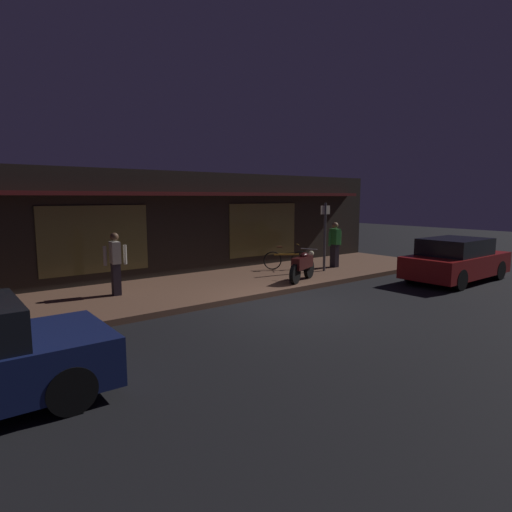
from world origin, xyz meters
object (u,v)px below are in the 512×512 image
object	(u,v)px
person_bystander	(335,244)
sign_post	(325,233)
motorcycle	(303,265)
bicycle_parked	(286,260)
person_photographer	(115,262)
parked_car_far	(456,260)

from	to	relation	value
person_bystander	sign_post	size ratio (longest dim) A/B	0.70
motorcycle	bicycle_parked	distance (m)	2.18
person_bystander	bicycle_parked	bearing A→B (deg)	158.57
person_photographer	parked_car_far	distance (m)	10.61
bicycle_parked	person_bystander	distance (m)	1.99
motorcycle	bicycle_parked	xyz separation A→B (m)	(1.04, 1.91, -0.14)
person_photographer	parked_car_far	size ratio (longest dim) A/B	0.41
sign_post	parked_car_far	xyz separation A→B (m)	(2.54, -3.45, -0.81)
motorcycle	parked_car_far	size ratio (longest dim) A/B	0.39
sign_post	parked_car_far	world-z (taller)	sign_post
sign_post	person_bystander	bearing A→B (deg)	20.65
person_bystander	sign_post	bearing A→B (deg)	-159.35
person_photographer	sign_post	size ratio (longest dim) A/B	0.70
person_bystander	person_photographer	bearing A→B (deg)	176.86
bicycle_parked	sign_post	size ratio (longest dim) A/B	0.59
bicycle_parked	parked_car_far	size ratio (longest dim) A/B	0.35
parked_car_far	person_photographer	bearing A→B (deg)	156.40
person_photographer	person_bystander	size ratio (longest dim) A/B	1.00
bicycle_parked	person_photographer	size ratio (longest dim) A/B	0.85
motorcycle	parked_car_far	xyz separation A→B (m)	(4.43, -2.59, 0.06)
person_bystander	sign_post	world-z (taller)	sign_post
motorcycle	sign_post	distance (m)	2.25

